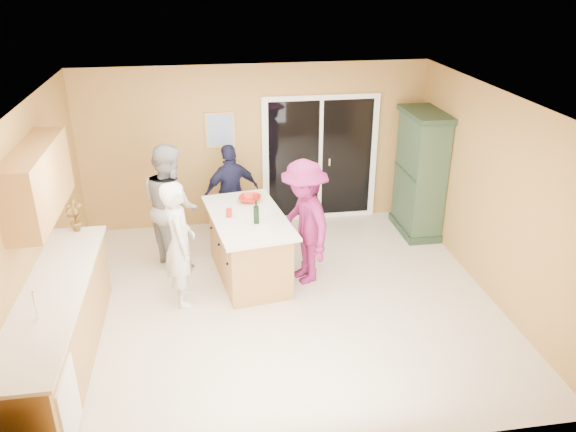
{
  "coord_description": "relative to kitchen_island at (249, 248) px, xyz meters",
  "views": [
    {
      "loc": [
        -0.81,
        -6.08,
        4.0
      ],
      "look_at": [
        0.15,
        0.1,
        1.15
      ],
      "focal_mm": 35.0,
      "sensor_mm": 36.0,
      "label": 1
    }
  ],
  "objects": [
    {
      "name": "floor",
      "position": [
        0.3,
        -0.7,
        -0.43
      ],
      "size": [
        5.5,
        5.5,
        0.0
      ],
      "primitive_type": "plane",
      "color": "silver",
      "rests_on": "ground"
    },
    {
      "name": "ceiling",
      "position": [
        0.3,
        -0.7,
        2.17
      ],
      "size": [
        5.5,
        5.0,
        0.1
      ],
      "primitive_type": "cube",
      "color": "white",
      "rests_on": "wall_back"
    },
    {
      "name": "wall_back",
      "position": [
        0.3,
        1.8,
        0.87
      ],
      "size": [
        5.5,
        0.1,
        2.6
      ],
      "primitive_type": "cube",
      "color": "tan",
      "rests_on": "ground"
    },
    {
      "name": "wall_front",
      "position": [
        0.3,
        -3.2,
        0.87
      ],
      "size": [
        5.5,
        0.1,
        2.6
      ],
      "primitive_type": "cube",
      "color": "tan",
      "rests_on": "ground"
    },
    {
      "name": "wall_left",
      "position": [
        -2.45,
        -0.7,
        0.87
      ],
      "size": [
        0.1,
        5.0,
        2.6
      ],
      "primitive_type": "cube",
      "color": "tan",
      "rests_on": "ground"
    },
    {
      "name": "wall_right",
      "position": [
        3.05,
        -0.7,
        0.87
      ],
      "size": [
        0.1,
        5.0,
        2.6
      ],
      "primitive_type": "cube",
      "color": "tan",
      "rests_on": "ground"
    },
    {
      "name": "left_cabinet_run",
      "position": [
        -2.15,
        -1.75,
        0.03
      ],
      "size": [
        0.65,
        3.05,
        1.24
      ],
      "color": "#B38045",
      "rests_on": "floor"
    },
    {
      "name": "upper_cabinets",
      "position": [
        -2.28,
        -0.9,
        1.45
      ],
      "size": [
        0.35,
        1.6,
        0.75
      ],
      "primitive_type": "cube",
      "color": "#B38045",
      "rests_on": "wall_left"
    },
    {
      "name": "sliding_door",
      "position": [
        1.35,
        1.76,
        0.62
      ],
      "size": [
        1.9,
        0.07,
        2.1
      ],
      "color": "white",
      "rests_on": "floor"
    },
    {
      "name": "framed_picture",
      "position": [
        -0.25,
        1.78,
        1.17
      ],
      "size": [
        0.46,
        0.04,
        0.56
      ],
      "color": "tan",
      "rests_on": "wall_back"
    },
    {
      "name": "kitchen_island",
      "position": [
        0.0,
        0.0,
        0.0
      ],
      "size": [
        1.2,
        1.87,
        0.92
      ],
      "rotation": [
        0.0,
        0.0,
        0.15
      ],
      "color": "#B38045",
      "rests_on": "floor"
    },
    {
      "name": "green_hutch",
      "position": [
        2.79,
        1.03,
        0.53
      ],
      "size": [
        0.56,
        1.07,
        1.97
      ],
      "color": "#223826",
      "rests_on": "floor"
    },
    {
      "name": "woman_white",
      "position": [
        -0.89,
        -0.5,
        0.39
      ],
      "size": [
        0.47,
        0.65,
        1.64
      ],
      "primitive_type": "imported",
      "rotation": [
        0.0,
        0.0,
        1.71
      ],
      "color": "silver",
      "rests_on": "floor"
    },
    {
      "name": "woman_grey",
      "position": [
        -1.03,
        0.6,
        0.46
      ],
      "size": [
        1.0,
        1.08,
        1.77
      ],
      "primitive_type": "imported",
      "rotation": [
        0.0,
        0.0,
        2.07
      ],
      "color": "#A3A2A5",
      "rests_on": "floor"
    },
    {
      "name": "woman_navy",
      "position": [
        -0.15,
        1.21,
        0.34
      ],
      "size": [
        0.97,
        0.66,
        1.53
      ],
      "primitive_type": "imported",
      "rotation": [
        0.0,
        0.0,
        3.49
      ],
      "color": "#1C1B3D",
      "rests_on": "floor"
    },
    {
      "name": "woman_magenta",
      "position": [
        0.73,
        -0.19,
        0.43
      ],
      "size": [
        0.92,
        1.24,
        1.71
      ],
      "primitive_type": "imported",
      "rotation": [
        0.0,
        0.0,
        -1.29
      ],
      "color": "#801B59",
      "rests_on": "floor"
    },
    {
      "name": "serving_bowl",
      "position": [
        0.08,
        0.48,
        0.52
      ],
      "size": [
        0.39,
        0.39,
        0.08
      ],
      "primitive_type": "imported",
      "rotation": [
        0.0,
        0.0,
        -0.3
      ],
      "color": "red",
      "rests_on": "kitchen_island"
    },
    {
      "name": "tulip_vase",
      "position": [
        -2.15,
        -0.18,
        0.72
      ],
      "size": [
        0.22,
        0.15,
        0.41
      ],
      "primitive_type": "imported",
      "rotation": [
        0.0,
        0.0,
        0.03
      ],
      "color": "#9D1F0F",
      "rests_on": "left_cabinet_run"
    },
    {
      "name": "tumbler_near",
      "position": [
        -0.24,
        0.01,
        0.54
      ],
      "size": [
        0.1,
        0.1,
        0.11
      ],
      "primitive_type": "cylinder",
      "rotation": [
        0.0,
        0.0,
        0.43
      ],
      "color": "red",
      "rests_on": "kitchen_island"
    },
    {
      "name": "tumbler_far",
      "position": [
        0.16,
        0.51,
        0.54
      ],
      "size": [
        0.09,
        0.09,
        0.11
      ],
      "primitive_type": "cylinder",
      "rotation": [
        0.0,
        0.0,
        0.21
      ],
      "color": "red",
      "rests_on": "kitchen_island"
    },
    {
      "name": "wine_bottle",
      "position": [
        0.09,
        -0.25,
        0.61
      ],
      "size": [
        0.07,
        0.07,
        0.32
      ],
      "rotation": [
        0.0,
        0.0,
        0.25
      ],
      "color": "black",
      "rests_on": "kitchen_island"
    },
    {
      "name": "white_plate",
      "position": [
        0.13,
        -0.46,
        0.49
      ],
      "size": [
        0.25,
        0.25,
        0.01
      ],
      "primitive_type": "cylinder",
      "rotation": [
        0.0,
        0.0,
        0.24
      ],
      "color": "silver",
      "rests_on": "kitchen_island"
    }
  ]
}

